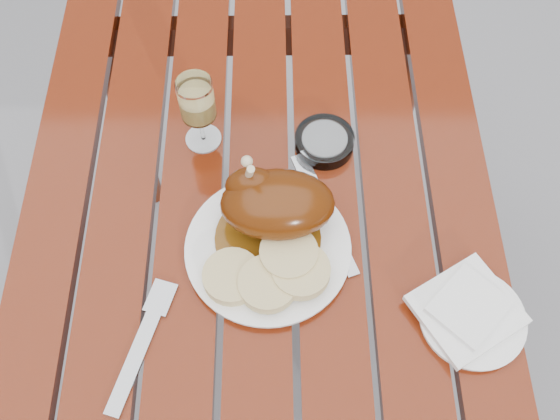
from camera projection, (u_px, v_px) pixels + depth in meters
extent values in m
plane|color=slate|center=(267.00, 370.00, 1.67)|extent=(60.00, 60.00, 0.00)
cube|color=maroon|center=(264.00, 324.00, 1.34)|extent=(0.80, 1.20, 0.75)
cylinder|color=white|center=(268.00, 249.00, 1.00)|extent=(0.33, 0.33, 0.02)
cylinder|color=#61370B|center=(268.00, 238.00, 1.00)|extent=(0.17, 0.17, 0.00)
ellipsoid|color=#5A2106|center=(277.00, 204.00, 0.98)|extent=(0.18, 0.12, 0.09)
ellipsoid|color=#5A2106|center=(252.00, 187.00, 0.98)|extent=(0.08, 0.06, 0.07)
cylinder|color=#C6B28C|center=(248.00, 177.00, 0.96)|extent=(0.03, 0.04, 0.10)
cylinder|color=#DDC887|center=(232.00, 277.00, 0.96)|extent=(0.09, 0.09, 0.02)
cylinder|color=#DDC887|center=(268.00, 284.00, 0.95)|extent=(0.09, 0.09, 0.02)
cylinder|color=#DDC887|center=(301.00, 271.00, 0.96)|extent=(0.09, 0.09, 0.02)
cylinder|color=#DDC887|center=(289.00, 253.00, 0.97)|extent=(0.09, 0.09, 0.02)
cylinder|color=tan|center=(199.00, 113.00, 1.05)|extent=(0.07, 0.07, 0.15)
cylinder|color=white|center=(472.00, 319.00, 0.95)|extent=(0.21, 0.21, 0.01)
cube|color=white|center=(467.00, 310.00, 0.94)|extent=(0.19, 0.18, 0.01)
cylinder|color=#B2B7BC|center=(324.00, 142.00, 1.10)|extent=(0.14, 0.14, 0.03)
cube|color=gray|center=(138.00, 351.00, 0.93)|extent=(0.08, 0.19, 0.01)
cube|color=gray|center=(329.00, 222.00, 1.03)|extent=(0.09, 0.20, 0.01)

